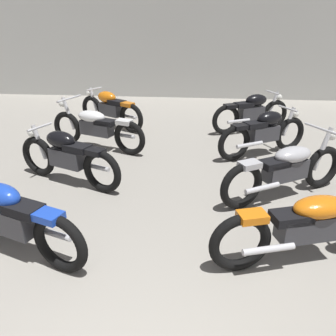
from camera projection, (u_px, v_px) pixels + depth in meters
The scene contains 9 objects.
back_wall at pixel (189, 39), 10.47m from camera, with size 13.21×0.24×3.60m, color #B2B2AD.
motorcycle_left_row_1 at pixel (11, 218), 3.65m from camera, with size 1.89×0.79×0.88m.
motorcycle_left_row_2 at pixel (67, 156), 5.26m from camera, with size 1.87×0.84×0.88m.
motorcycle_left_row_3 at pixel (96, 127), 6.67m from camera, with size 2.07×0.97×0.97m.
motorcycle_left_row_4 at pixel (110, 108), 7.97m from camera, with size 1.74×1.12×0.88m.
motorcycle_right_row_1 at pixel (310, 225), 3.54m from camera, with size 2.11×0.89×0.97m.
motorcycle_right_row_2 at pixel (286, 169), 4.84m from camera, with size 1.93×1.20×0.97m.
motorcycle_right_row_3 at pixel (264, 132), 6.34m from camera, with size 1.77×1.07×0.88m.
motorcycle_right_row_4 at pixel (252, 112), 7.71m from camera, with size 1.82×0.97×0.88m.
Camera 1 is at (0.39, -0.68, 2.44)m, focal length 36.32 mm.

